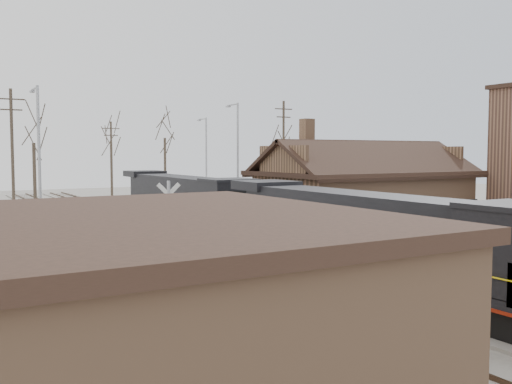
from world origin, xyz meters
TOP-DOWN VIEW (x-y plane):
  - ground at (0.00, 0.00)m, footprint 140.00×140.00m
  - road at (0.00, 0.00)m, footprint 60.00×9.00m
  - track_main at (0.00, 15.00)m, footprint 3.40×90.00m
  - track_siding at (-4.50, 15.00)m, footprint 3.40×90.00m
  - depot at (11.99, 12.00)m, footprint 15.20×9.31m
  - commercial_building at (-13.00, -8.00)m, footprint 12.40×10.40m
  - locomotive_lead at (0.00, -2.42)m, footprint 2.74×18.38m
  - locomotive_trailing at (0.00, 16.24)m, footprint 2.74×18.38m
  - crossbuck_near at (2.41, -5.48)m, footprint 1.09×0.28m
  - crossbuck_far at (-5.63, 5.29)m, footprint 1.21×0.32m
  - streetlight_a at (-9.53, 15.51)m, footprint 0.25×2.04m
  - streetlight_b at (7.43, 22.72)m, footprint 0.25×2.04m
  - streetlight_c at (9.75, 33.72)m, footprint 0.25×2.04m
  - utility_pole_a at (-9.38, 27.68)m, footprint 2.00×0.24m
  - utility_pole_b at (3.63, 46.21)m, footprint 2.00×0.24m
  - utility_pole_c at (15.96, 28.66)m, footprint 2.00×0.24m
  - tree_b at (-6.38, 36.65)m, footprint 4.29×4.29m
  - tree_c at (4.79, 50.27)m, footprint 4.56×4.56m
  - tree_d at (9.68, 44.87)m, footprint 4.85×4.85m
  - tree_e at (20.66, 36.18)m, footprint 3.48×3.48m

SIDE VIEW (x-z plane):
  - ground at x=0.00m, z-range 0.00..0.00m
  - road at x=0.00m, z-range 0.00..0.03m
  - track_main at x=0.00m, z-range -0.05..0.19m
  - track_siding at x=-4.50m, z-range -0.05..0.19m
  - crossbuck_near at x=2.41m, z-range -0.10..3.70m
  - crossbuck_far at x=-5.63m, z-range -0.14..4.12m
  - locomotive_trailing at x=0.00m, z-range 0.21..4.07m
  - locomotive_lead at x=0.00m, z-range 0.10..4.18m
  - commercial_building at x=-13.00m, z-range 0.01..4.31m
  - depot at x=11.99m, z-range -1.54..6.36m
  - utility_pole_b at x=3.63m, z-range 0.22..9.33m
  - streetlight_c at x=9.75m, z-range 0.54..9.62m
  - streetlight_a at x=-9.53m, z-range 0.54..9.92m
  - streetlight_b at x=7.43m, z-range 0.54..10.21m
  - utility_pole_a at x=-9.38m, z-range 0.23..10.62m
  - utility_pole_c at x=15.96m, z-range 0.23..10.90m
  - tree_e at x=20.66m, z-range 1.80..10.32m
  - tree_b at x=-6.38m, z-range 2.23..12.73m
  - tree_c at x=4.79m, z-range 2.37..13.55m
  - tree_d at x=9.68m, z-range 2.53..14.41m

